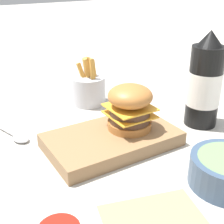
{
  "coord_description": "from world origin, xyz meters",
  "views": [
    {
      "loc": [
        -0.32,
        -0.47,
        0.35
      ],
      "look_at": [
        -0.02,
        0.03,
        0.08
      ],
      "focal_mm": 50.0,
      "sensor_mm": 36.0,
      "label": 1
    }
  ],
  "objects": [
    {
      "name": "ground_plane",
      "position": [
        0.0,
        0.0,
        0.0
      ],
      "size": [
        6.0,
        6.0,
        0.0
      ],
      "primitive_type": "plane",
      "color": "#B7B2A8"
    },
    {
      "name": "fries_basket",
      "position": [
        0.04,
        0.26,
        0.04
      ],
      "size": [
        0.1,
        0.1,
        0.14
      ],
      "color": "#B7B7BC",
      "rests_on": "ground_plane"
    },
    {
      "name": "burger",
      "position": [
        0.02,
        0.03,
        0.08
      ],
      "size": [
        0.1,
        0.1,
        0.1
      ],
      "color": "#AD6B33",
      "rests_on": "serving_board"
    },
    {
      "name": "ketchup_bottle",
      "position": [
        0.22,
        0.01,
        0.1
      ],
      "size": [
        0.08,
        0.08,
        0.23
      ],
      "color": "black",
      "rests_on": "ground_plane"
    },
    {
      "name": "serving_board",
      "position": [
        -0.02,
        0.03,
        0.02
      ],
      "size": [
        0.28,
        0.16,
        0.03
      ],
      "color": "olive",
      "rests_on": "ground_plane"
    },
    {
      "name": "spoon",
      "position": [
        -0.19,
        0.17,
        0.01
      ],
      "size": [
        0.08,
        0.18,
        0.01
      ],
      "rotation": [
        0.0,
        0.0,
        5.03
      ],
      "color": "silver",
      "rests_on": "ground_plane"
    }
  ]
}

